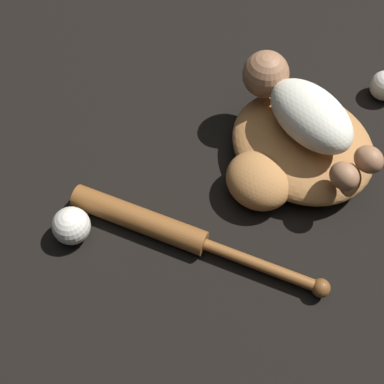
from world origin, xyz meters
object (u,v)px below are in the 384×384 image
baby_figure (302,109)px  baseball (71,226)px  baseball_glove (295,151)px  baseball_bat (164,229)px

baby_figure → baseball: (0.32, 0.35, -0.10)m
baseball_glove → baby_figure: (0.01, -0.03, 0.09)m
baseball_glove → baseball: bearing=44.7°
baseball_glove → baseball_bat: size_ratio=0.75×
baby_figure → baseball: baby_figure is taller
baseball_bat → baseball_glove: bearing=-123.8°
baseball_glove → baseball: 0.46m
baseball_glove → baseball_bat: bearing=56.2°
baby_figure → baseball_bat: (0.16, 0.29, -0.11)m
baby_figure → baseball_glove: bearing=110.0°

